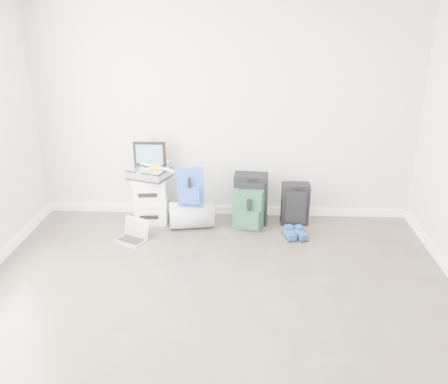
# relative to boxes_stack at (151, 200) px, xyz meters

# --- Properties ---
(ground) EXTENTS (5.00, 5.00, 0.00)m
(ground) POSITION_rel_boxes_stack_xyz_m (0.88, -2.21, -0.28)
(ground) COLOR #383129
(ground) RESTS_ON ground
(room_envelope) EXTENTS (4.52, 5.02, 2.71)m
(room_envelope) POSITION_rel_boxes_stack_xyz_m (0.88, -2.20, 1.44)
(room_envelope) COLOR beige
(room_envelope) RESTS_ON ground
(boxes_stack) EXTENTS (0.43, 0.36, 0.56)m
(boxes_stack) POSITION_rel_boxes_stack_xyz_m (0.00, 0.00, 0.00)
(boxes_stack) COLOR silver
(boxes_stack) RESTS_ON ground
(briefcase) EXTENTS (0.52, 0.45, 0.13)m
(briefcase) POSITION_rel_boxes_stack_xyz_m (0.00, 0.00, 0.34)
(briefcase) COLOR #B2B2B7
(briefcase) RESTS_ON boxes_stack
(painting) EXTENTS (0.38, 0.03, 0.29)m
(painting) POSITION_rel_boxes_stack_xyz_m (0.00, 0.10, 0.55)
(painting) COLOR black
(painting) RESTS_ON briefcase
(drone) EXTENTS (0.51, 0.51, 0.05)m
(drone) POSITION_rel_boxes_stack_xyz_m (0.08, -0.02, 0.43)
(drone) COLOR gold
(drone) RESTS_ON briefcase
(duffel_bag) EXTENTS (0.56, 0.40, 0.32)m
(duffel_bag) POSITION_rel_boxes_stack_xyz_m (0.51, -0.13, -0.12)
(duffel_bag) COLOR gray
(duffel_bag) RESTS_ON ground
(blue_backpack) EXTENTS (0.30, 0.23, 0.41)m
(blue_backpack) POSITION_rel_boxes_stack_xyz_m (0.51, -0.16, 0.23)
(blue_backpack) COLOR #1C35B6
(blue_backpack) RESTS_ON duffel_bag
(large_suitcase) EXTENTS (0.41, 0.28, 0.61)m
(large_suitcase) POSITION_rel_boxes_stack_xyz_m (1.20, 0.04, 0.02)
(large_suitcase) COLOR black
(large_suitcase) RESTS_ON ground
(green_backpack) EXTENTS (0.38, 0.31, 0.48)m
(green_backpack) POSITION_rel_boxes_stack_xyz_m (1.17, -0.12, -0.05)
(green_backpack) COLOR #11311B
(green_backpack) RESTS_ON ground
(carry_on) EXTENTS (0.33, 0.22, 0.51)m
(carry_on) POSITION_rel_boxes_stack_xyz_m (1.73, 0.03, -0.03)
(carry_on) COLOR black
(carry_on) RESTS_ON ground
(shoes) EXTENTS (0.29, 0.27, 0.08)m
(shoes) POSITION_rel_boxes_stack_xyz_m (1.69, -0.36, -0.24)
(shoes) COLOR black
(shoes) RESTS_ON ground
(rolled_rug) EXTENTS (0.16, 0.16, 0.49)m
(rolled_rug) POSITION_rel_boxes_stack_xyz_m (1.82, 0.05, -0.04)
(rolled_rug) COLOR tan
(rolled_rug) RESTS_ON ground
(laptop) EXTENTS (0.40, 0.36, 0.23)m
(laptop) POSITION_rel_boxes_stack_xyz_m (-0.12, -0.48, -0.23)
(laptop) COLOR silver
(laptop) RESTS_ON ground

